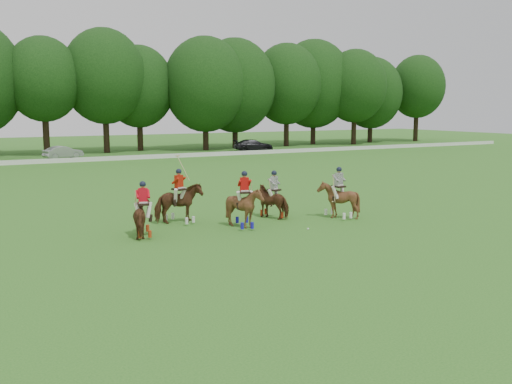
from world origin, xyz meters
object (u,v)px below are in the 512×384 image
polo_red_b (179,203)px  polo_stripe_b (338,199)px  polo_red_c (244,207)px  polo_stripe_a (274,201)px  polo_red_a (144,217)px  car_right (253,145)px  polo_ball (308,229)px  car_mid (63,152)px

polo_red_b → polo_stripe_b: polo_red_b is taller
polo_red_c → polo_stripe_a: (2.27, 1.34, -0.11)m
polo_red_a → polo_red_c: 4.43m
car_right → polo_ball: (-19.19, -40.83, -0.65)m
polo_red_a → polo_red_b: size_ratio=0.75×
polo_red_a → polo_red_c: (4.41, -0.38, 0.10)m
polo_red_b → polo_red_c: 3.13m
polo_red_b → polo_stripe_a: polo_red_b is taller
polo_red_a → polo_stripe_a: (6.68, 0.96, -0.00)m
polo_red_a → polo_ball: 6.96m
polo_red_a → polo_red_b: (2.25, 1.88, 0.10)m
polo_red_b → polo_stripe_b: (7.06, -2.46, -0.02)m
polo_red_a → polo_stripe_b: bearing=-3.6°
polo_stripe_a → polo_ball: (-0.09, -3.08, -0.77)m
polo_red_b → polo_stripe_a: (4.42, -0.92, -0.10)m
polo_red_a → polo_stripe_a: polo_red_a is taller
polo_stripe_b → polo_red_b: bearing=160.8°
car_right → polo_stripe_b: size_ratio=1.96×
polo_stripe_a → polo_ball: bearing=-91.7°
car_right → car_mid: bearing=103.7°
polo_red_b → polo_ball: 5.96m
polo_stripe_a → polo_ball: polo_stripe_a is taller
car_mid → polo_stripe_a: polo_stripe_a is taller
polo_stripe_a → car_mid: bearing=94.7°
polo_stripe_b → polo_ball: (-2.73, -1.54, -0.85)m
polo_red_b → polo_red_c: polo_red_b is taller
car_right → polo_stripe_b: 42.61m
car_right → polo_red_b: 43.71m
car_mid → polo_red_b: size_ratio=1.30×
polo_red_c → polo_stripe_a: polo_red_c is taller
polo_red_a → polo_stripe_b: 9.33m
car_mid → polo_stripe_b: (5.73, -39.30, 0.25)m
polo_red_c → polo_stripe_a: 2.64m
car_mid → polo_red_b: (-1.34, -36.84, 0.27)m
polo_red_b → polo_stripe_a: size_ratio=1.34×
polo_red_c → polo_stripe_b: bearing=-2.3°
polo_stripe_a → polo_stripe_b: (2.64, -1.54, 0.08)m
car_mid → polo_red_b: bearing=161.6°
polo_ball → car_right: bearing=64.8°
polo_red_c → polo_ball: (2.18, -1.73, -0.88)m
car_mid → polo_stripe_a: bearing=168.3°
polo_red_b → polo_stripe_a: bearing=-11.7°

